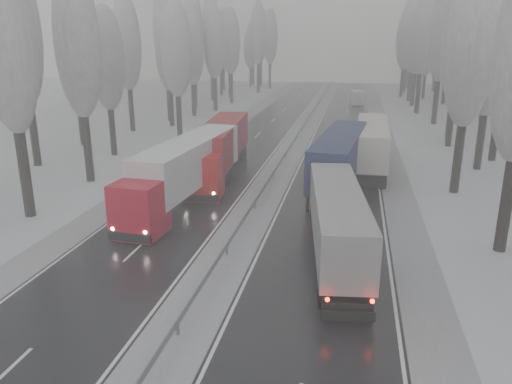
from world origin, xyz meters
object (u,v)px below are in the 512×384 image
(box_truck_distant, at_px, (357,97))
(truck_red_white, at_px, (184,168))
(truck_grey_tarp, at_px, (336,214))
(truck_blue_box, at_px, (341,155))
(truck_red_red, at_px, (219,147))
(truck_cream_box, at_px, (372,141))

(box_truck_distant, xyz_separation_m, truck_red_white, (-12.05, -61.58, 1.35))
(truck_grey_tarp, height_order, truck_blue_box, truck_blue_box)
(truck_blue_box, bearing_deg, truck_red_red, 179.90)
(box_truck_distant, bearing_deg, truck_grey_tarp, -95.36)
(truck_blue_box, bearing_deg, truck_grey_tarp, -83.63)
(truck_grey_tarp, xyz_separation_m, truck_red_white, (-11.05, 6.77, 0.34))
(truck_grey_tarp, distance_m, truck_red_red, 18.09)
(truck_red_white, bearing_deg, truck_grey_tarp, -27.02)
(truck_blue_box, relative_size, truck_red_white, 0.99)
(truck_blue_box, bearing_deg, truck_cream_box, 74.86)
(truck_red_red, bearing_deg, truck_grey_tarp, -58.87)
(truck_cream_box, bearing_deg, truck_red_white, -133.68)
(truck_red_white, bearing_deg, box_truck_distant, 83.41)
(truck_grey_tarp, height_order, truck_red_red, truck_red_red)
(truck_grey_tarp, distance_m, truck_cream_box, 20.39)
(truck_cream_box, relative_size, truck_red_red, 0.95)
(truck_cream_box, height_order, box_truck_distant, truck_cream_box)
(truck_cream_box, height_order, truck_red_white, truck_red_white)
(truck_grey_tarp, relative_size, truck_cream_box, 0.92)
(truck_grey_tarp, height_order, truck_cream_box, truck_cream_box)
(box_truck_distant, xyz_separation_m, truck_red_red, (-11.58, -53.69, 1.35))
(truck_blue_box, height_order, truck_cream_box, truck_blue_box)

